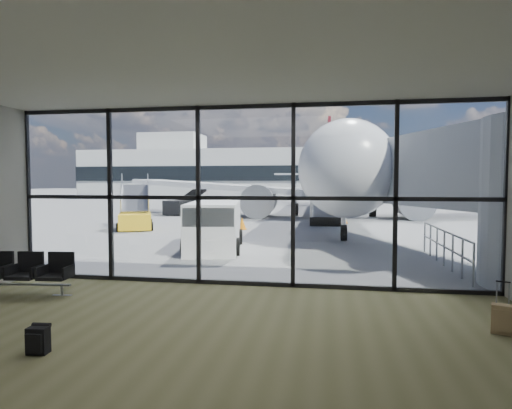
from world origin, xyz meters
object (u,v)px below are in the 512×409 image
(belt_loader, at_px, (184,206))
(mobile_stairs, at_px, (135,218))
(airliner, at_px, (333,176))
(service_van, at_px, (214,226))
(suitcase, at_px, (502,319))
(backpack, at_px, (38,340))
(seating_row, at_px, (27,271))

(belt_loader, distance_m, mobile_stairs, 10.68)
(belt_loader, height_order, mobile_stairs, mobile_stairs)
(airliner, distance_m, service_van, 19.07)
(suitcase, relative_size, airliner, 0.02)
(backpack, bearing_deg, belt_loader, 99.89)
(seating_row, height_order, service_van, service_van)
(airliner, height_order, mobile_stairs, airliner)
(airliner, relative_size, service_van, 8.75)
(suitcase, bearing_deg, seating_row, -165.69)
(belt_loader, bearing_deg, service_van, -53.42)
(suitcase, bearing_deg, backpack, -143.59)
(service_van, bearing_deg, belt_loader, 103.21)
(service_van, bearing_deg, backpack, -99.64)
(seating_row, height_order, mobile_stairs, mobile_stairs)
(backpack, xyz_separation_m, airliner, (4.70, 28.40, 2.84))
(seating_row, relative_size, service_van, 0.49)
(seating_row, bearing_deg, service_van, 63.96)
(backpack, distance_m, mobile_stairs, 17.61)
(airliner, xyz_separation_m, mobile_stairs, (-10.93, -11.94, -2.47))
(backpack, distance_m, service_van, 10.07)
(suitcase, xyz_separation_m, mobile_stairs, (-13.45, 14.41, 0.31))
(seating_row, bearing_deg, belt_loader, 95.31)
(airliner, distance_m, mobile_stairs, 16.37)
(seating_row, xyz_separation_m, belt_loader, (-4.55, 23.99, 0.14))
(backpack, xyz_separation_m, belt_loader, (-7.13, 27.11, 0.45))
(seating_row, xyz_separation_m, airliner, (7.28, 25.28, 2.52))
(airliner, bearing_deg, service_van, -105.42)
(service_van, height_order, belt_loader, belt_loader)
(airliner, relative_size, mobile_stairs, 10.20)
(belt_loader, bearing_deg, seating_row, -65.41)
(belt_loader, relative_size, mobile_stairs, 1.20)
(suitcase, distance_m, belt_loader, 28.87)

